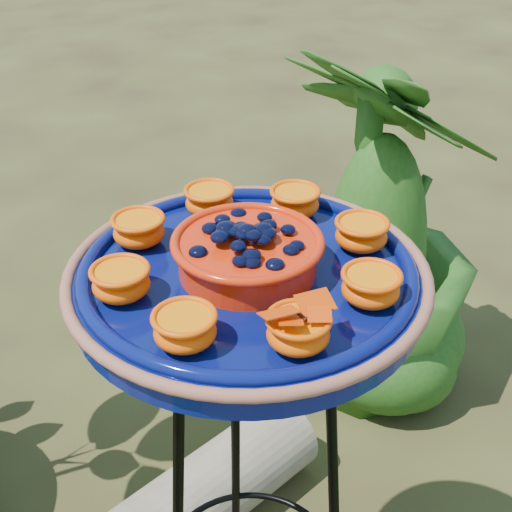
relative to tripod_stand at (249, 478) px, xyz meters
name	(u,v)px	position (x,y,z in m)	size (l,w,h in m)	color
tripod_stand	(249,478)	(0.00, 0.00, 0.00)	(0.41, 0.41, 0.93)	black
feeder_dish	(248,272)	(0.00, 0.00, 0.41)	(0.57, 0.57, 0.11)	#070F52
driftwood_log	(207,492)	(0.05, 0.37, -0.47)	(0.20, 0.20, 0.59)	gray
shrub_back_right	(376,231)	(0.69, 0.67, -0.05)	(0.58, 0.58, 1.03)	#194B14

